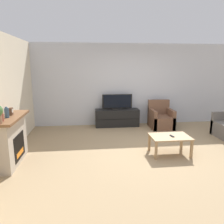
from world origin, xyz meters
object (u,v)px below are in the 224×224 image
at_px(mantel_clock, 11,111).
at_px(tv, 117,102).
at_px(mantel_vase_centre_left, 7,113).
at_px(mantel_vase_left, 1,115).
at_px(armchair, 161,119).
at_px(fireplace, 10,140).
at_px(remote, 172,136).
at_px(tv_stand, 117,118).
at_px(coffee_table, 170,138).

xyz_separation_m(mantel_clock, tv, (2.54, 2.40, -0.27)).
bearing_deg(mantel_vase_centre_left, tv, 45.96).
xyz_separation_m(mantel_vase_left, armchair, (3.93, 2.60, -0.84)).
relative_size(fireplace, mantel_clock, 8.61).
relative_size(fireplace, remote, 8.34).
distance_m(fireplace, mantel_vase_left, 0.73).
xyz_separation_m(fireplace, mantel_vase_centre_left, (0.02, -0.10, 0.59)).
xyz_separation_m(mantel_clock, tv_stand, (2.54, 2.40, -0.79)).
bearing_deg(remote, coffee_table, 126.05).
bearing_deg(mantel_clock, armchair, 27.96).
bearing_deg(mantel_vase_left, coffee_table, 7.99).
relative_size(mantel_vase_left, armchair, 0.30).
height_order(mantel_clock, coffee_table, mantel_clock).
bearing_deg(tv, fireplace, -135.30).
height_order(tv_stand, armchair, armchair).
xyz_separation_m(coffee_table, remote, (0.03, -0.03, 0.07)).
xyz_separation_m(tv, armchair, (1.39, -0.31, -0.52)).
relative_size(mantel_clock, tv, 0.15).
xyz_separation_m(mantel_vase_centre_left, mantel_clock, (0.00, 0.23, -0.03)).
relative_size(mantel_vase_left, coffee_table, 0.30).
bearing_deg(coffee_table, armchair, 76.61).
bearing_deg(coffee_table, mantel_vase_left, -172.01).
relative_size(tv_stand, coffee_table, 1.62).
bearing_deg(tv_stand, remote, -69.63).
height_order(mantel_vase_centre_left, mantel_clock, mantel_vase_centre_left).
bearing_deg(tv_stand, tv, -90.00).
bearing_deg(armchair, mantel_clock, -152.04).
bearing_deg(remote, tv, 99.87).
relative_size(tv_stand, armchair, 1.64).
bearing_deg(remote, mantel_clock, 168.41).
xyz_separation_m(mantel_vase_centre_left, tv_stand, (2.54, 2.63, -0.82)).
bearing_deg(mantel_vase_centre_left, remote, 2.67).
relative_size(tv, armchair, 1.12).
xyz_separation_m(tv, coffee_table, (0.89, -2.44, -0.43)).
bearing_deg(armchair, mantel_vase_centre_left, -149.54).
height_order(armchair, coffee_table, armchair).
xyz_separation_m(armchair, remote, (-0.47, -2.15, 0.15)).
xyz_separation_m(mantel_vase_left, coffee_table, (3.43, 0.48, -0.76)).
bearing_deg(armchair, tv, 167.25).
xyz_separation_m(tv_stand, coffee_table, (0.89, -2.44, 0.08)).
xyz_separation_m(fireplace, tv_stand, (2.56, 2.53, -0.23)).
xyz_separation_m(mantel_vase_left, mantel_vase_centre_left, (-0.00, 0.29, -0.02)).
xyz_separation_m(mantel_clock, coffee_table, (3.42, -0.04, -0.71)).
bearing_deg(tv, remote, -69.61).
bearing_deg(mantel_clock, mantel_vase_centre_left, -90.19).
relative_size(mantel_vase_left, tv_stand, 0.19).
height_order(tv, armchair, tv).
bearing_deg(mantel_vase_centre_left, fireplace, 99.70).
bearing_deg(remote, armchair, 67.04).
relative_size(coffee_table, remote, 5.72).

